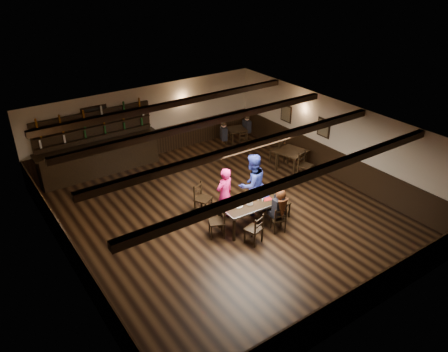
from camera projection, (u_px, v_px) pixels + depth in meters
ground at (224, 215)px, 13.02m from camera, size 10.00×10.00×0.00m
room_shell at (224, 162)px, 12.23m from camera, size 9.02×10.02×2.71m
dining_table at (251, 205)px, 12.22m from camera, size 1.78×0.95×0.75m
chair_near_left at (256, 227)px, 11.55m from camera, size 0.50×0.49×0.88m
chair_near_right at (279, 218)px, 12.04m from camera, size 0.47×0.46×0.79m
chair_end_left at (220, 219)px, 11.86m from camera, size 0.55×0.56×0.93m
chair_end_right at (279, 201)px, 12.64m from camera, size 0.45×0.47×0.95m
chair_far_pushed at (201, 196)px, 12.90m from camera, size 0.59×0.58×0.95m
woman_pink at (224, 194)px, 12.47m from camera, size 0.65×0.48×1.64m
man_blue at (252, 184)px, 12.73m from camera, size 0.94×0.74×1.89m
seated_person at (280, 204)px, 11.89m from camera, size 0.37×0.56×0.91m
cake at (238, 205)px, 12.02m from camera, size 0.27×0.27×0.09m
plate_stack_a at (250, 201)px, 12.09m from camera, size 0.19×0.19×0.18m
plate_stack_b at (257, 196)px, 12.34m from camera, size 0.17×0.17×0.20m
tea_light at (249, 199)px, 12.30m from camera, size 0.05×0.05×0.06m
salt_shaker at (262, 200)px, 12.26m from camera, size 0.03×0.03×0.08m
pepper_shaker at (264, 199)px, 12.27m from camera, size 0.03×0.03×0.09m
drink_glass at (258, 195)px, 12.43m from camera, size 0.08×0.08×0.12m
menu_red at (267, 199)px, 12.37m from camera, size 0.29×0.24×0.00m
menu_blue at (264, 196)px, 12.51m from camera, size 0.29×0.21×0.00m
bar_counter at (99, 154)px, 15.10m from camera, size 4.31×0.70×2.20m
back_table_a at (292, 153)px, 15.28m from camera, size 1.09×1.09×0.75m
back_table_b at (236, 131)px, 17.11m from camera, size 0.84×0.84×0.75m
bg_patron_left at (224, 131)px, 16.66m from camera, size 0.32×0.40×0.73m
bg_patron_right at (247, 124)px, 17.35m from camera, size 0.23×0.36×0.71m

